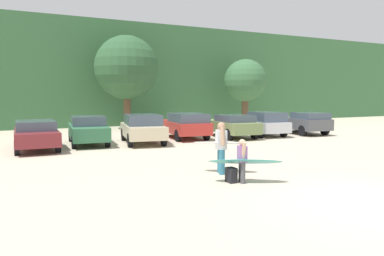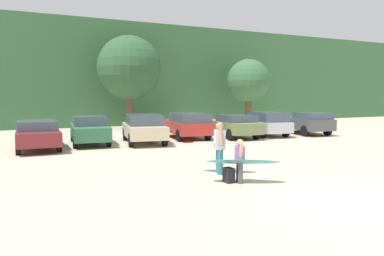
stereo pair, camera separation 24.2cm
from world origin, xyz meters
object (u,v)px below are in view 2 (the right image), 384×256
at_px(parked_car_red, 187,125).
at_px(parked_car_dark_gray, 305,122).
at_px(person_child, 240,158).
at_px(backpack_dropped, 229,175).
at_px(surfboard_white, 220,143).
at_px(parked_car_forest_green, 89,129).
at_px(person_adult, 220,145).
at_px(parked_car_champagne, 144,128).
at_px(surfboard_teal, 243,162).
at_px(parked_car_olive_green, 233,125).
at_px(parked_car_silver, 264,123).
at_px(parked_car_maroon, 38,134).

relative_size(parked_car_red, parked_car_dark_gray, 0.99).
distance_m(person_child, backpack_dropped, 0.61).
bearing_deg(surfboard_white, parked_car_red, -72.79).
xyz_separation_m(parked_car_forest_green, person_adult, (2.57, -9.45, 0.19)).
bearing_deg(parked_car_champagne, parked_car_forest_green, 81.12).
xyz_separation_m(surfboard_white, surfboard_teal, (-0.05, -1.50, -0.39)).
bearing_deg(person_adult, surfboard_teal, 108.89).
relative_size(surfboard_white, backpack_dropped, 3.98).
distance_m(surfboard_white, surfboard_teal, 1.55).
height_order(person_adult, surfboard_white, person_adult).
bearing_deg(surfboard_teal, parked_car_red, -76.98).
bearing_deg(parked_car_red, surfboard_teal, 169.02).
relative_size(parked_car_olive_green, parked_car_dark_gray, 1.04).
distance_m(parked_car_champagne, parked_car_red, 3.11).
relative_size(parked_car_olive_green, person_adult, 2.70).
bearing_deg(backpack_dropped, parked_car_silver, 49.09).
bearing_deg(surfboard_teal, parked_car_champagne, -61.85).
bearing_deg(parked_car_red, parked_car_dark_gray, -92.17).
bearing_deg(person_adult, parked_car_red, -89.12).
xyz_separation_m(person_child, backpack_dropped, (-0.28, 0.16, -0.52)).
height_order(parked_car_maroon, parked_car_silver, parked_car_silver).
xyz_separation_m(surfboard_teal, backpack_dropped, (-0.37, 0.20, -0.41)).
relative_size(person_child, surfboard_teal, 0.59).
xyz_separation_m(parked_car_red, person_child, (-3.23, -10.83, -0.09)).
xyz_separation_m(parked_car_maroon, parked_car_champagne, (5.32, -0.05, 0.07)).
bearing_deg(surfboard_teal, parked_car_silver, -100.02).
relative_size(parked_car_red, person_child, 3.39).
height_order(parked_car_forest_green, parked_car_red, parked_car_red).
bearing_deg(parked_car_dark_gray, parked_car_olive_green, 92.21).
bearing_deg(parked_car_champagne, backpack_dropped, -173.66).
bearing_deg(parked_car_forest_green, person_child, -161.81).
distance_m(parked_car_forest_green, parked_car_silver, 10.92).
bearing_deg(person_adult, parked_car_silver, -114.14).
relative_size(parked_car_forest_green, surfboard_teal, 2.07).
distance_m(parked_car_forest_green, person_child, 11.10).
bearing_deg(parked_car_maroon, surfboard_white, -147.47).
height_order(parked_car_champagne, surfboard_white, parked_car_champagne).
distance_m(parked_car_red, person_adult, 9.96).
xyz_separation_m(parked_car_champagne, person_adult, (-0.16, -8.54, 0.14)).
height_order(person_child, backpack_dropped, person_child).
height_order(parked_car_champagne, person_adult, person_adult).
distance_m(parked_car_forest_green, surfboard_white, 9.73).
xyz_separation_m(parked_car_silver, surfboard_teal, (-8.34, -10.25, -0.15)).
height_order(parked_car_olive_green, backpack_dropped, parked_car_olive_green).
distance_m(person_child, surfboard_teal, 0.15).
relative_size(parked_car_red, surfboard_white, 2.49).
relative_size(surfboard_teal, backpack_dropped, 4.96).
bearing_deg(parked_car_silver, parked_car_dark_gray, -90.88).
relative_size(parked_car_silver, surfboard_teal, 2.11).
height_order(parked_car_silver, person_adult, person_adult).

